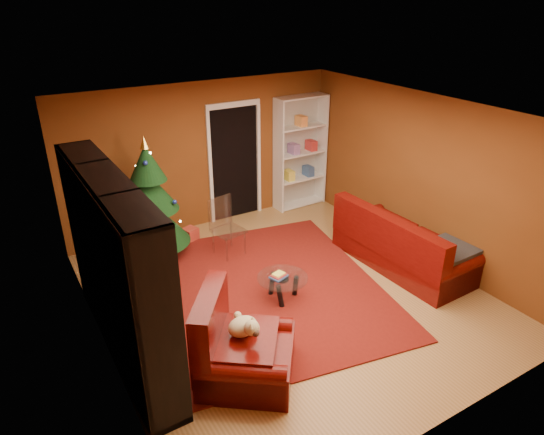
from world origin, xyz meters
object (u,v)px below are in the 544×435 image
media_unit (117,269)px  christmas_tree (151,200)px  sofa (405,237)px  armchair (247,345)px  white_bookshelf (300,153)px  coffee_table (282,288)px  dog (243,326)px  rug (265,289)px  acrylic_chair (229,231)px  gift_box_teal (146,246)px  gift_box_red (190,234)px

media_unit → christmas_tree: size_ratio=1.44×
sofa → armchair: bearing=103.4°
media_unit → white_bookshelf: media_unit is taller
christmas_tree → coffee_table: (1.11, -2.13, -0.79)m
dog → sofa: (3.28, 0.84, -0.16)m
rug → acrylic_chair: 1.27m
christmas_tree → dog: bearing=-90.6°
armchair → sofa: sofa is taller
rug → dog: (-1.05, -1.33, 0.63)m
christmas_tree → armchair: size_ratio=1.84×
dog → armchair: bearing=-135.0°
gift_box_teal → dog: size_ratio=0.71×
christmas_tree → gift_box_red: christmas_tree is taller
acrylic_chair → gift_box_red: bearing=102.4°
gift_box_teal → acrylic_chair: 1.40m
sofa → gift_box_teal: bearing=52.3°
white_bookshelf → gift_box_teal: bearing=-174.7°
christmas_tree → sofa: 4.00m
christmas_tree → acrylic_chair: 1.31m
christmas_tree → gift_box_red: (0.68, 0.21, -0.87)m
media_unit → sofa: media_unit is taller
gift_box_teal → armchair: bearing=-88.2°
media_unit → coffee_table: media_unit is taller
gift_box_red → coffee_table: (0.43, -2.34, 0.07)m
coffee_table → gift_box_red: bearing=100.4°
armchair → acrylic_chair: size_ratio=1.25×
coffee_table → acrylic_chair: acrylic_chair is taller
rug → acrylic_chair: size_ratio=4.27×
armchair → sofa: bearing=-37.6°
gift_box_red → rug: bearing=-80.5°
rug → dog: size_ratio=9.35×
sofa → gift_box_red: bearing=43.7°
rug → white_bookshelf: size_ratio=1.67×
coffee_table → armchair: bearing=-136.7°
gift_box_red → christmas_tree: bearing=-162.8°
christmas_tree → dog: 3.14m
sofa → rug: bearing=75.6°
coffee_table → white_bookshelf: bearing=52.2°
media_unit → acrylic_chair: media_unit is taller
christmas_tree → sofa: size_ratio=0.91×
acrylic_chair → white_bookshelf: bearing=16.9°
gift_box_teal → dog: bearing=-88.3°
rug → coffee_table: 0.38m
gift_box_teal → dog: dog is taller
acrylic_chair → armchair: bearing=-123.1°
media_unit → gift_box_teal: size_ratio=10.20×
gift_box_teal → white_bookshelf: size_ratio=0.13×
coffee_table → acrylic_chair: size_ratio=0.81×
acrylic_chair → dog: bearing=-123.9°
white_bookshelf → armchair: 4.95m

